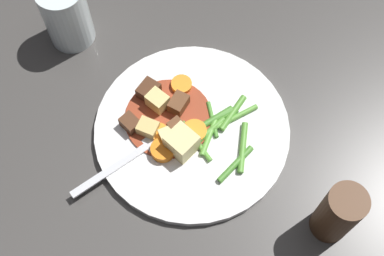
{
  "coord_description": "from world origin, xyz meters",
  "views": [
    {
      "loc": [
        -0.13,
        0.28,
        0.65
      ],
      "look_at": [
        0.0,
        0.0,
        0.01
      ],
      "focal_mm": 48.64,
      "sensor_mm": 36.0,
      "label": 1
    }
  ],
  "objects": [
    {
      "name": "meat_chunk_2",
      "position": [
        0.08,
        0.03,
        0.02
      ],
      "size": [
        0.03,
        0.03,
        0.02
      ],
      "primitive_type": "cube",
      "rotation": [
        0.0,
        0.0,
        2.78
      ],
      "color": "#56331E",
      "rests_on": "dinner_plate"
    },
    {
      "name": "green_bean_2",
      "position": [
        -0.05,
        -0.04,
        0.02
      ],
      "size": [
        0.05,
        0.06,
        0.01
      ],
      "primitive_type": "cylinder",
      "rotation": [
        0.0,
        1.57,
        0.94
      ],
      "color": "#66AD42",
      "rests_on": "dinner_plate"
    },
    {
      "name": "water_glass",
      "position": [
        0.23,
        -0.07,
        0.05
      ],
      "size": [
        0.07,
        0.07,
        0.1
      ],
      "primitive_type": "cylinder",
      "color": "silver",
      "rests_on": "ground_plane"
    },
    {
      "name": "potato_chunk_2",
      "position": [
        0.05,
        0.03,
        0.02
      ],
      "size": [
        0.03,
        0.02,
        0.02
      ],
      "primitive_type": "cube",
      "rotation": [
        0.0,
        0.0,
        3.16
      ],
      "color": "#DBBC6B",
      "rests_on": "dinner_plate"
    },
    {
      "name": "dinner_plate",
      "position": [
        0.0,
        0.0,
        0.01
      ],
      "size": [
        0.27,
        0.27,
        0.01
      ],
      "primitive_type": "cylinder",
      "color": "white",
      "rests_on": "ground_plane"
    },
    {
      "name": "green_bean_11",
      "position": [
        -0.07,
        0.0,
        0.02
      ],
      "size": [
        0.03,
        0.07,
        0.01
      ],
      "primitive_type": "cylinder",
      "rotation": [
        0.0,
        1.57,
        1.87
      ],
      "color": "#599E38",
      "rests_on": "dinner_plate"
    },
    {
      "name": "green_bean_1",
      "position": [
        -0.02,
        -0.02,
        0.02
      ],
      "size": [
        0.06,
        0.07,
        0.01
      ],
      "primitive_type": "cylinder",
      "rotation": [
        0.0,
        1.57,
        0.88
      ],
      "color": "#599E38",
      "rests_on": "dinner_plate"
    },
    {
      "name": "ground_plane",
      "position": [
        0.0,
        0.0,
        0.0
      ],
      "size": [
        3.0,
        3.0,
        0.0
      ],
      "primitive_type": "plane",
      "color": "#423F3D"
    },
    {
      "name": "meat_chunk_0",
      "position": [
        0.03,
        -0.02,
        0.02
      ],
      "size": [
        0.02,
        0.03,
        0.02
      ],
      "primitive_type": "cube",
      "rotation": [
        0.0,
        0.0,
        6.2
      ],
      "color": "brown",
      "rests_on": "dinner_plate"
    },
    {
      "name": "green_bean_6",
      "position": [
        -0.07,
        0.03,
        0.02
      ],
      "size": [
        0.03,
        0.06,
        0.01
      ],
      "primitive_type": "cylinder",
      "rotation": [
        0.0,
        1.57,
        1.25
      ],
      "color": "#4C8E33",
      "rests_on": "dinner_plate"
    },
    {
      "name": "fork",
      "position": [
        0.05,
        0.07,
        0.01
      ],
      "size": [
        0.1,
        0.16,
        0.0
      ],
      "color": "silver",
      "rests_on": "dinner_plate"
    },
    {
      "name": "green_bean_9",
      "position": [
        -0.03,
        0.01,
        0.02
      ],
      "size": [
        0.01,
        0.06,
        0.01
      ],
      "primitive_type": "cylinder",
      "rotation": [
        0.0,
        1.57,
        1.65
      ],
      "color": "#66AD42",
      "rests_on": "dinner_plate"
    },
    {
      "name": "meat_chunk_3",
      "position": [
        0.08,
        -0.02,
        0.02
      ],
      "size": [
        0.03,
        0.03,
        0.02
      ],
      "primitive_type": "cube",
      "rotation": [
        0.0,
        0.0,
        2.98
      ],
      "color": "#4C2B19",
      "rests_on": "dinner_plate"
    },
    {
      "name": "carrot_slice_2",
      "position": [
        0.04,
        0.03,
        0.02
      ],
      "size": [
        0.04,
        0.04,
        0.01
      ],
      "primitive_type": "cylinder",
      "rotation": [
        0.0,
        0.0,
        3.96
      ],
      "color": "orange",
      "rests_on": "dinner_plate"
    },
    {
      "name": "green_bean_0",
      "position": [
        -0.02,
        -0.01,
        0.02
      ],
      "size": [
        0.05,
        0.07,
        0.01
      ],
      "primitive_type": "cylinder",
      "rotation": [
        0.0,
        1.57,
        1.01
      ],
      "color": "#4C8E33",
      "rests_on": "dinner_plate"
    },
    {
      "name": "potato_chunk_3",
      "position": [
        0.06,
        -0.01,
        0.03
      ],
      "size": [
        0.03,
        0.03,
        0.03
      ],
      "primitive_type": "cube",
      "rotation": [
        0.0,
        0.0,
        6.01
      ],
      "color": "#E5CC7A",
      "rests_on": "dinner_plate"
    },
    {
      "name": "potato_chunk_0",
      "position": [
        -0.0,
        0.03,
        0.03
      ],
      "size": [
        0.05,
        0.04,
        0.03
      ],
      "primitive_type": "cube",
      "rotation": [
        0.0,
        0.0,
        4.39
      ],
      "color": "#EAD68C",
      "rests_on": "dinner_plate"
    },
    {
      "name": "green_bean_4",
      "position": [
        -0.01,
        0.02,
        0.02
      ],
      "size": [
        0.06,
        0.04,
        0.01
      ],
      "primitive_type": "cylinder",
      "rotation": [
        0.0,
        1.57,
        2.58
      ],
      "color": "#599E38",
      "rests_on": "dinner_plate"
    },
    {
      "name": "meat_chunk_1",
      "position": [
        0.02,
        0.01,
        0.02
      ],
      "size": [
        0.03,
        0.03,
        0.02
      ],
      "primitive_type": "cube",
      "rotation": [
        0.0,
        0.0,
        5.85
      ],
      "color": "brown",
      "rests_on": "dinner_plate"
    },
    {
      "name": "green_bean_10",
      "position": [
        -0.04,
        -0.04,
        0.02
      ],
      "size": [
        0.02,
        0.06,
        0.01
      ],
      "primitive_type": "cylinder",
      "rotation": [
        0.0,
        1.57,
        1.42
      ],
      "color": "#599E38",
      "rests_on": "dinner_plate"
    },
    {
      "name": "green_bean_8",
      "position": [
        -0.02,
        -0.02,
        0.02
      ],
      "size": [
        0.04,
        0.05,
        0.01
      ],
      "primitive_type": "cylinder",
      "rotation": [
        0.0,
        1.57,
        2.2
      ],
      "color": "#4C8E33",
      "rests_on": "dinner_plate"
    },
    {
      "name": "carrot_slice_0",
      "position": [
        0.04,
        -0.05,
        0.02
      ],
      "size": [
        0.04,
        0.04,
        0.01
      ],
      "primitive_type": "cylinder",
      "rotation": [
        0.0,
        0.0,
        5.85
      ],
      "color": "orange",
      "rests_on": "dinner_plate"
    },
    {
      "name": "green_bean_5",
      "position": [
        -0.01,
        0.01,
        0.02
      ],
      "size": [
        0.02,
        0.05,
        0.01
      ],
      "primitive_type": "cylinder",
      "rotation": [
        0.0,
        1.57,
        1.38
      ],
      "color": "#599E38",
      "rests_on": "dinner_plate"
    },
    {
      "name": "green_bean_7",
      "position": [
        -0.02,
        -0.0,
        0.02
      ],
      "size": [
        0.03,
        0.06,
        0.01
      ],
      "primitive_type": "cylinder",
      "rotation": [
        0.0,
        1.57,
        1.18
      ],
      "color": "#599E38",
      "rests_on": "dinner_plate"
    },
    {
      "name": "pepper_mill",
      "position": [
        -0.21,
        0.05,
        0.05
      ],
      "size": [
        0.05,
        0.05,
        0.1
      ],
      "primitive_type": "cylinder",
      "color": "#4C2D19",
      "rests_on": "ground_plane"
    },
    {
      "name": "carrot_slice_3",
      "position": [
        -0.01,
        0.01,
        0.02
      ],
      "size": [
        0.04,
        0.04,
        0.01
      ],
      "primitive_type": "cylinder",
      "rotation": [
        0.0,
        0.0,
        1.7
      ],
      "color": "orange",
      "rests_on": "dinner_plate"
    },
    {
      "name": "stew_sauce",
      "position": [
        0.04,
        -0.0,
        0.01
      ],
      "size": [
        0.12,
        0.12,
        0.0
      ],
      "primitive_type": "cylinder",
      "color": "#93381E",
      "rests_on": "dinner_plate"
    },
    {
      "name": "potato_chunk_1",
      "position": [
        0.02,
        0.03,
        0.02
      ],
      "size": [
        0.03,
        0.03,
        0.02
      ],
      "primitive_type": "cube",
      "rotation": [
        0.0,
        0.0,
        0.85
      ],
      "color": "#EAD68C",
      "rests_on": "dinner_plate"
    },
    {
      "name": "carrot_slice_1",
      "position": [
        0.02,
        0.05,
        0.02
      ],
      "size": [
        0.04,
        0.04,
        0.01
      ],
      "primitive_type": "cylinder",
      "rotation": [
        0.0,
        0.0,
        2.59
      ],
      "color": "orange",
      "rests_on": "dinner_plate"
    },
    {
      "name": "green_bean_3",
      "position": [
        -0.02,
        -0.02,
        0.02
      ],
      "size": [
        0.04,
        0.06,
        0.01
      ],
      "primitive_type": "cylinder",
      "rotation": [
        0.0,
        1.57,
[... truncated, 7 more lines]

